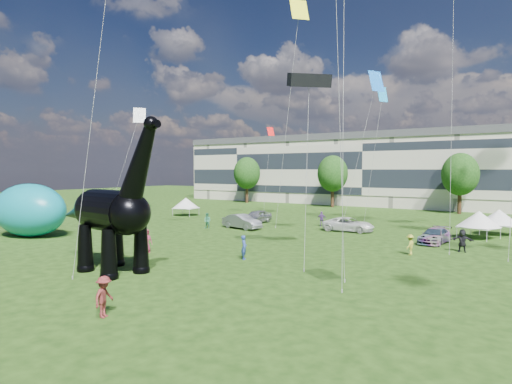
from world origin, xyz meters
The scene contains 15 objects.
ground centered at (0.00, 0.00, 0.00)m, with size 220.00×220.00×0.00m, color #16330C.
terrace_row centered at (-8.00, 62.00, 6.00)m, with size 78.00×11.00×12.00m, color beige.
tree_far_left centered at (-30.00, 53.00, 6.29)m, with size 5.20×5.20×9.44m.
tree_mid_left centered at (-12.00, 53.00, 6.29)m, with size 5.20×5.20×9.44m.
tree_mid_right centered at (8.00, 53.00, 6.29)m, with size 5.20×5.20×9.44m.
dinosaur_sculpture centered at (-4.99, 1.97, 3.70)m, with size 12.04×3.94×9.79m.
car_silver centered at (-10.63, 27.45, 0.80)m, with size 1.88×4.68×1.60m, color #BABABF.
car_grey centered at (-9.23, 22.47, 0.79)m, with size 1.66×4.77×1.57m, color slate.
car_white centered at (1.23, 27.03, 0.73)m, with size 2.43×5.27×1.47m, color silver.
car_dark centered at (10.27, 24.35, 0.67)m, with size 1.89×4.64×1.35m, color #595960.
gazebo_near centered at (13.12, 29.52, 1.83)m, with size 4.72×4.72×2.60m.
gazebo_far centered at (14.50, 33.08, 1.78)m, with size 4.27×4.27×2.54m.
gazebo_left centered at (-23.67, 29.01, 1.77)m, with size 4.32×4.32×2.53m.
inflatable_teal centered at (-23.10, 6.66, 2.56)m, with size 8.20×5.12×5.12m, color #0C8192.
visitors centered at (-2.44, 15.60, 0.88)m, with size 52.31×42.07×1.88m.
Camera 1 is at (17.96, -15.30, 6.47)m, focal length 30.00 mm.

